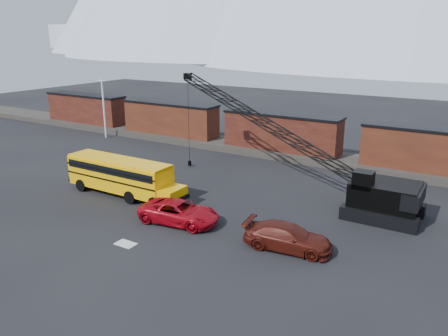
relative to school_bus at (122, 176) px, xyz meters
The scene contains 12 objects.
ground 6.96m from the school_bus, 24.18° to the right, with size 160.00×160.00×0.00m, color black.
gravel_berm 20.25m from the school_bus, 72.31° to the left, with size 120.00×5.00×0.70m, color #433D37.
boxcar_west_far 32.25m from the school_bus, 143.35° to the left, with size 13.70×3.10×4.17m.
boxcar_west_near 21.65m from the school_bus, 117.13° to the left, with size 13.70×3.10×4.17m.
boxcar_mid 20.22m from the school_bus, 72.31° to the left, with size 13.70×3.10×4.17m.
boxcar_east_near 29.35m from the school_bus, 41.00° to the left, with size 13.70×3.10×4.17m.
utility_pole 23.60m from the school_bus, 139.52° to the left, with size 1.40×0.24×8.00m.
snow_patch 9.64m from the school_bus, 45.50° to the right, with size 1.40×0.90×0.02m, color silver.
school_bus is the anchor object (origin of this frame).
red_pickup 7.98m from the school_bus, 15.55° to the right, with size 2.76×5.99×1.67m, color #B50816.
maroon_suv 16.23m from the school_bus, ahead, with size 2.34×5.76×1.67m, color #4E150E.
crawler_crane 13.47m from the school_bus, 40.62° to the left, with size 23.66×5.89×9.87m.
Camera 1 is at (19.77, -23.00, 13.32)m, focal length 35.00 mm.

